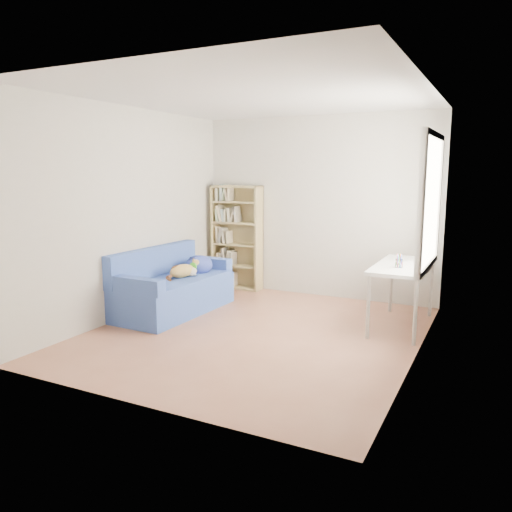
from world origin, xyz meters
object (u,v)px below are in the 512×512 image
(sofa, at_px, (173,287))
(pen_cup, at_px, (399,262))
(desk, at_px, (403,270))
(bookshelf, at_px, (237,241))

(sofa, distance_m, pen_cup, 2.86)
(sofa, height_order, desk, sofa)
(sofa, bearing_deg, pen_cup, 10.87)
(bookshelf, distance_m, desk, 2.83)
(bookshelf, relative_size, desk, 1.23)
(pen_cup, bearing_deg, sofa, -170.98)
(sofa, bearing_deg, desk, 15.08)
(sofa, distance_m, bookshelf, 1.60)
(sofa, bearing_deg, bookshelf, 87.79)
(desk, xyz_separation_m, pen_cup, (-0.01, -0.22, 0.13))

